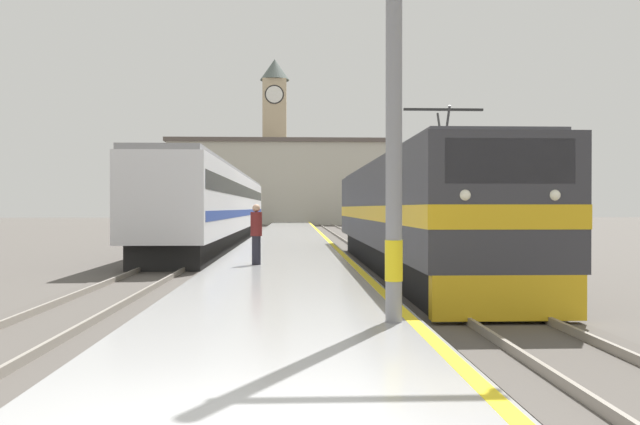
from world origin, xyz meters
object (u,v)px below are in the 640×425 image
Objects in this scene: person_on_platform at (256,233)px; clock_tower at (275,136)px; passenger_train at (221,206)px; locomotive_train at (408,215)px; catenary_mast at (401,57)px.

clock_tower is (-1.48, 65.57, 10.35)m from person_on_platform.
clock_tower is (1.67, 47.39, 9.50)m from passenger_train.
clock_tower reaches higher than locomotive_train.
passenger_train is at bearing 116.63° from locomotive_train.
passenger_train reaches higher than person_on_platform.
locomotive_train is at bearing 79.03° from catenary_mast.
passenger_train is 48.36m from clock_tower.
locomotive_train is at bearing -84.26° from clock_tower.
clock_tower is at bearing 87.98° from passenger_train.
person_on_platform is 66.40m from clock_tower.
locomotive_train reaches higher than passenger_train.
passenger_train is at bearing 99.85° from person_on_platform.
locomotive_train is 64.52m from clock_tower.
locomotive_train is at bearing -63.37° from passenger_train.
catenary_mast is 0.35× the size of clock_tower.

